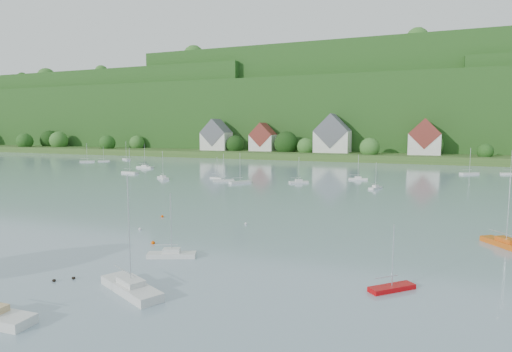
% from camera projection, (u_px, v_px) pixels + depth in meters
% --- Properties ---
extents(far_shore_strip, '(600.00, 60.00, 3.00)m').
position_uv_depth(far_shore_strip, '(327.00, 154.00, 213.04)').
color(far_shore_strip, '#335921').
rests_on(far_shore_strip, ground).
extents(forested_ridge, '(620.00, 181.22, 69.89)m').
position_uv_depth(forested_ridge, '(351.00, 115.00, 273.81)').
color(forested_ridge, '#164315').
rests_on(forested_ridge, ground).
extents(village_building_0, '(14.00, 10.40, 16.00)m').
position_uv_depth(village_building_0, '(216.00, 137.00, 220.33)').
color(village_building_0, beige).
rests_on(village_building_0, far_shore_strip).
extents(village_building_1, '(12.00, 9.36, 14.00)m').
position_uv_depth(village_building_1, '(263.00, 139.00, 213.08)').
color(village_building_1, beige).
rests_on(village_building_1, far_shore_strip).
extents(village_building_2, '(16.00, 11.44, 18.00)m').
position_uv_depth(village_building_2, '(332.00, 137.00, 199.14)').
color(village_building_2, beige).
rests_on(village_building_2, far_shore_strip).
extents(village_building_3, '(13.00, 10.40, 15.50)m').
position_uv_depth(village_building_3, '(424.00, 140.00, 182.71)').
color(village_building_3, beige).
rests_on(village_building_3, far_shore_strip).
extents(near_sailboat_3, '(5.54, 3.48, 7.26)m').
position_uv_depth(near_sailboat_3, '(172.00, 254.00, 47.89)').
color(near_sailboat_3, silver).
rests_on(near_sailboat_3, ground).
extents(near_sailboat_4, '(7.93, 5.32, 10.47)m').
position_uv_depth(near_sailboat_4, '(131.00, 287.00, 37.63)').
color(near_sailboat_4, silver).
rests_on(near_sailboat_4, ground).
extents(near_sailboat_5, '(5.31, 6.45, 8.90)m').
position_uv_depth(near_sailboat_5, '(506.00, 243.00, 52.04)').
color(near_sailboat_5, '#CD5712').
rests_on(near_sailboat_5, ground).
extents(near_sailboat_7, '(4.04, 3.98, 5.99)m').
position_uv_depth(near_sailboat_7, '(392.00, 287.00, 38.16)').
color(near_sailboat_7, '#AA0509').
rests_on(near_sailboat_7, ground).
extents(mooring_buoy_1, '(0.45, 0.45, 0.45)m').
position_uv_depth(mooring_buoy_1, '(140.00, 230.00, 60.69)').
color(mooring_buoy_1, silver).
rests_on(mooring_buoy_1, ground).
extents(mooring_buoy_2, '(0.49, 0.49, 0.49)m').
position_uv_depth(mooring_buoy_2, '(153.00, 244.00, 53.46)').
color(mooring_buoy_2, '#EF4C00').
rests_on(mooring_buoy_2, ground).
extents(mooring_buoy_3, '(0.46, 0.46, 0.46)m').
position_uv_depth(mooring_buoy_3, '(162.00, 217.00, 69.36)').
color(mooring_buoy_3, '#EF4C00').
rests_on(mooring_buoy_3, ground).
extents(mooring_buoy_4, '(0.42, 0.42, 0.42)m').
position_uv_depth(mooring_buoy_4, '(246.00, 225.00, 64.14)').
color(mooring_buoy_4, silver).
rests_on(mooring_buoy_4, ground).
extents(duck_pair, '(1.63, 1.46, 0.30)m').
position_uv_depth(duck_pair, '(64.00, 279.00, 40.70)').
color(duck_pair, black).
rests_on(duck_pair, ground).
extents(far_sailboat_cluster, '(198.66, 61.67, 8.71)m').
position_uv_depth(far_sailboat_cluster, '(291.00, 173.00, 133.76)').
color(far_sailboat_cluster, silver).
rests_on(far_sailboat_cluster, ground).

